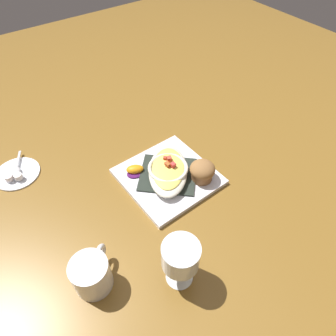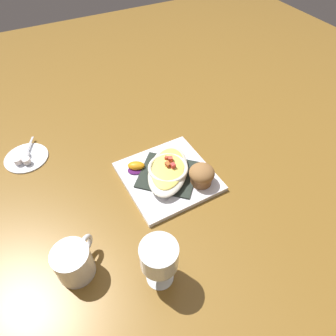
% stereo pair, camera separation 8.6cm
% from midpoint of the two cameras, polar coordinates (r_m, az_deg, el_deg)
% --- Properties ---
extents(ground_plane, '(2.60, 2.60, 0.00)m').
position_cam_midpoint_polar(ground_plane, '(0.90, -2.76, -2.05)').
color(ground_plane, brown).
extents(square_plate, '(0.26, 0.26, 0.01)m').
position_cam_midpoint_polar(square_plate, '(0.89, -2.77, -1.76)').
color(square_plate, white).
rests_on(square_plate, ground_plane).
extents(folded_napkin, '(0.22, 0.22, 0.01)m').
position_cam_midpoint_polar(folded_napkin, '(0.88, -2.79, -1.35)').
color(folded_napkin, '#272F28').
rests_on(folded_napkin, square_plate).
extents(gratin_dish, '(0.21, 0.23, 0.04)m').
position_cam_midpoint_polar(gratin_dish, '(0.87, -2.84, -0.43)').
color(gratin_dish, silver).
rests_on(gratin_dish, folded_napkin).
extents(muffin, '(0.07, 0.07, 0.06)m').
position_cam_midpoint_polar(muffin, '(0.86, 3.63, -0.72)').
color(muffin, '#925F38').
rests_on(muffin, square_plate).
extents(orange_garnish, '(0.06, 0.06, 0.02)m').
position_cam_midpoint_polar(orange_garnish, '(0.90, -9.01, -0.56)').
color(orange_garnish, '#4A1654').
rests_on(orange_garnish, square_plate).
extents(coffee_mug, '(0.10, 0.09, 0.09)m').
position_cam_midpoint_polar(coffee_mug, '(0.73, -17.65, -18.97)').
color(coffee_mug, white).
rests_on(coffee_mug, ground_plane).
extents(stemmed_glass, '(0.08, 0.08, 0.13)m').
position_cam_midpoint_polar(stemmed_glass, '(0.65, -1.57, -16.77)').
color(stemmed_glass, white).
rests_on(stemmed_glass, ground_plane).
extents(creamer_saucer, '(0.13, 0.13, 0.01)m').
position_cam_midpoint_polar(creamer_saucer, '(1.03, -28.83, -0.97)').
color(creamer_saucer, white).
rests_on(creamer_saucer, ground_plane).
extents(spoon, '(0.06, 0.10, 0.01)m').
position_cam_midpoint_polar(spoon, '(1.03, -28.96, -0.38)').
color(spoon, silver).
rests_on(spoon, creamer_saucer).
extents(creamer_cup_0, '(0.02, 0.02, 0.02)m').
position_cam_midpoint_polar(creamer_cup_0, '(1.01, -30.03, -1.71)').
color(creamer_cup_0, white).
rests_on(creamer_cup_0, creamer_saucer).
extents(creamer_cup_1, '(0.02, 0.02, 0.02)m').
position_cam_midpoint_polar(creamer_cup_1, '(1.00, -28.67, -1.54)').
color(creamer_cup_1, silver).
rests_on(creamer_cup_1, creamer_saucer).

